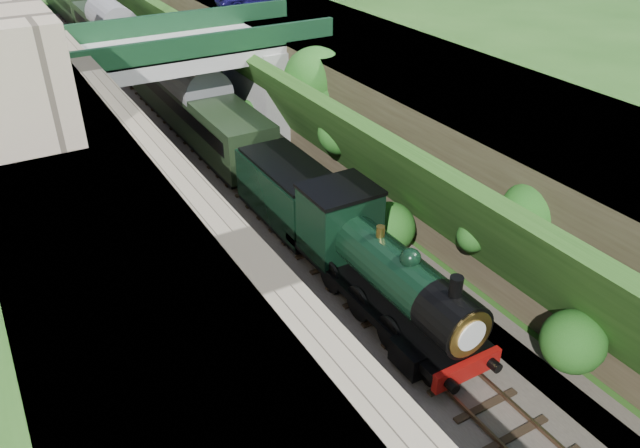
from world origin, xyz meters
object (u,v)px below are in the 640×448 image
(locomotive, at_px, (381,270))
(tree, at_px, (316,82))
(tender, at_px, (289,196))
(road_bridge, at_px, (193,79))

(locomotive, bearing_deg, tree, 70.19)
(locomotive, distance_m, tender, 7.37)
(tree, xyz_separation_m, tender, (-4.71, -5.72, -3.03))
(road_bridge, bearing_deg, locomotive, -89.21)
(tree, bearing_deg, locomotive, -109.81)
(tender, bearing_deg, locomotive, -90.00)
(road_bridge, xyz_separation_m, locomotive, (0.26, -18.66, -2.18))
(road_bridge, height_order, tree, road_bridge)
(tree, distance_m, tender, 8.01)
(locomotive, bearing_deg, tender, 90.00)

